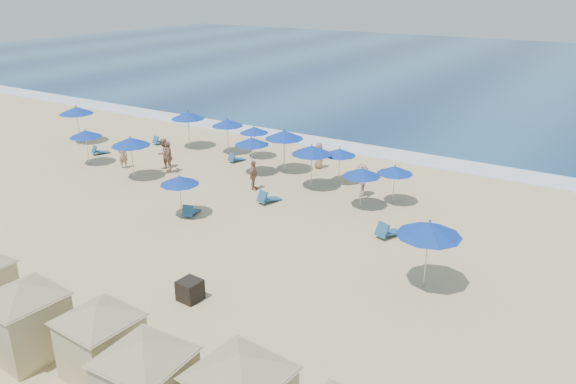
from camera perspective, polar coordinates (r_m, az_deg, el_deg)
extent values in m
plane|color=#CEB582|center=(26.95, -10.66, -3.21)|extent=(160.00, 160.00, 0.00)
cube|color=navy|center=(75.58, 19.08, 11.62)|extent=(160.00, 80.00, 0.06)
cube|color=white|center=(38.96, 4.80, 4.76)|extent=(160.00, 2.50, 0.08)
cube|color=black|center=(20.72, -9.92, -9.79)|extent=(0.82, 0.82, 0.77)
cube|color=beige|center=(19.22, -24.94, -12.17)|extent=(2.14, 2.14, 1.98)
cube|color=#9A8A64|center=(18.73, -25.41, -9.61)|extent=(2.25, 2.25, 0.08)
pyramid|color=#9A8A64|center=(18.50, -25.65, -8.28)|extent=(4.33, 4.33, 0.50)
cube|color=beige|center=(17.59, -18.37, -14.68)|extent=(1.98, 1.98, 1.87)
cube|color=#9A8A64|center=(17.07, -18.73, -12.12)|extent=(2.08, 2.08, 0.07)
pyramid|color=#9A8A64|center=(16.83, -18.92, -10.78)|extent=(4.09, 4.09, 0.47)
cube|color=#9A8A64|center=(15.12, -14.39, -15.93)|extent=(2.13, 2.13, 0.08)
pyramid|color=#9A8A64|center=(14.83, -14.57, -14.40)|extent=(4.30, 4.30, 0.49)
cube|color=#9A8A64|center=(14.13, -4.88, -17.85)|extent=(2.32, 2.32, 0.08)
pyramid|color=#9A8A64|center=(13.82, -4.95, -16.20)|extent=(4.44, 4.44, 0.51)
cylinder|color=#A5A8AD|center=(41.97, -20.50, 6.12)|extent=(0.06, 0.06, 2.11)
cone|color=#0D3096|center=(41.69, -20.72, 7.78)|extent=(2.34, 2.34, 0.50)
sphere|color=#0D3096|center=(41.63, -20.78, 8.19)|extent=(0.09, 0.09, 0.09)
cylinder|color=#A5A8AD|center=(36.86, -19.68, 4.02)|extent=(0.05, 0.05, 1.78)
cone|color=#0D3096|center=(36.59, -19.88, 5.60)|extent=(1.97, 1.97, 0.42)
sphere|color=#0D3096|center=(36.53, -19.93, 5.99)|extent=(0.08, 0.08, 0.08)
cylinder|color=#A5A8AD|center=(38.74, -10.04, 5.94)|extent=(0.05, 0.05, 2.06)
cone|color=#0D3096|center=(38.45, -10.15, 7.69)|extent=(2.28, 2.28, 0.49)
sphere|color=#0D3096|center=(38.38, -10.18, 8.12)|extent=(0.09, 0.09, 0.09)
cylinder|color=#A5A8AD|center=(33.35, -15.51, 2.99)|extent=(0.05, 0.05, 2.02)
cone|color=#0D3096|center=(33.01, -15.71, 4.96)|extent=(2.23, 2.23, 0.48)
sphere|color=#0D3096|center=(32.94, -15.76, 5.45)|extent=(0.08, 0.08, 0.08)
cylinder|color=#A5A8AD|center=(37.16, -6.11, 5.36)|extent=(0.05, 0.05, 1.88)
cone|color=#0D3096|center=(36.88, -6.18, 7.03)|extent=(2.08, 2.08, 0.45)
sphere|color=#0D3096|center=(36.81, -6.20, 7.44)|extent=(0.08, 0.08, 0.08)
cylinder|color=#A5A8AD|center=(32.97, -3.67, 3.36)|extent=(0.05, 0.05, 1.84)
cone|color=#0D3096|center=(32.66, -3.72, 5.18)|extent=(2.03, 2.03, 0.43)
sphere|color=#0D3096|center=(32.59, -3.73, 5.63)|extent=(0.08, 0.08, 0.08)
cylinder|color=#A5A8AD|center=(27.49, -10.83, -0.79)|extent=(0.04, 0.04, 1.70)
cone|color=#0D3096|center=(27.14, -10.97, 1.19)|extent=(1.88, 1.88, 0.40)
sphere|color=#0D3096|center=(27.06, -11.01, 1.68)|extent=(0.07, 0.07, 0.07)
cylinder|color=#A5A8AD|center=(30.62, 2.39, 2.17)|extent=(0.05, 0.05, 2.02)
cone|color=#0D3096|center=(30.26, 2.42, 4.31)|extent=(2.23, 2.23, 0.48)
sphere|color=#0D3096|center=(30.17, 2.43, 4.84)|extent=(0.08, 0.08, 0.08)
cylinder|color=#A5A8AD|center=(28.26, 7.41, 0.05)|extent=(0.05, 0.05, 1.73)
cone|color=#0D3096|center=(27.91, 7.51, 2.01)|extent=(1.91, 1.91, 0.41)
sphere|color=#0D3096|center=(27.83, 7.53, 2.50)|extent=(0.07, 0.07, 0.07)
cylinder|color=#A5A8AD|center=(31.61, 5.21, 2.36)|extent=(0.04, 0.04, 1.66)
cone|color=#0D3096|center=(31.31, 5.27, 4.07)|extent=(1.84, 1.84, 0.39)
sphere|color=#0D3096|center=(31.24, 5.28, 4.49)|extent=(0.07, 0.07, 0.07)
cylinder|color=#A5A8AD|center=(29.08, 10.69, 0.39)|extent=(0.04, 0.04, 1.66)
cone|color=#0D3096|center=(28.75, 10.82, 2.22)|extent=(1.83, 1.83, 0.39)
sphere|color=#0D3096|center=(28.68, 10.85, 2.68)|extent=(0.07, 0.07, 0.07)
cylinder|color=#A5A8AD|center=(21.48, 13.85, -6.79)|extent=(0.06, 0.06, 2.18)
cone|color=#0D3096|center=(20.93, 14.15, -3.66)|extent=(2.41, 2.41, 0.52)
sphere|color=#0D3096|center=(20.80, 14.23, -2.87)|extent=(0.09, 0.09, 0.09)
cylinder|color=#A5A8AD|center=(33.30, -0.39, 3.81)|extent=(0.05, 0.05, 2.08)
cone|color=#0D3096|center=(32.95, -0.40, 5.86)|extent=(2.30, 2.30, 0.49)
sphere|color=#0D3096|center=(32.88, -0.40, 6.37)|extent=(0.09, 0.09, 0.09)
cylinder|color=#A5A8AD|center=(36.07, -3.44, 4.79)|extent=(0.04, 0.04, 1.68)
cone|color=#0D3096|center=(35.80, -3.47, 6.32)|extent=(1.86, 1.86, 0.40)
sphere|color=#0D3096|center=(35.74, -3.48, 6.70)|extent=(0.07, 0.07, 0.07)
cube|color=#22507D|center=(38.96, -18.43, 3.90)|extent=(0.88, 1.20, 0.30)
cube|color=#22507D|center=(38.77, -19.11, 4.08)|extent=(0.59, 0.47, 0.53)
cube|color=#22507D|center=(40.30, -12.74, 5.02)|extent=(0.71, 1.16, 0.30)
cube|color=#22507D|center=(40.01, -13.30, 5.18)|extent=(0.56, 0.39, 0.52)
cube|color=#22507D|center=(35.61, -5.18, 3.36)|extent=(0.73, 1.17, 0.30)
cube|color=#22507D|center=(35.26, -5.75, 3.53)|extent=(0.56, 0.40, 0.52)
cube|color=#22507D|center=(27.87, -9.74, -1.96)|extent=(0.88, 1.26, 0.32)
cube|color=#22507D|center=(27.37, -10.16, -1.90)|extent=(0.61, 0.47, 0.56)
cube|color=#22507D|center=(29.00, -1.83, -0.70)|extent=(0.90, 1.34, 0.34)
cube|color=#22507D|center=(28.61, -2.63, -0.49)|extent=(0.65, 0.49, 0.60)
cube|color=#22507D|center=(25.66, 10.36, -4.03)|extent=(1.04, 1.44, 0.36)
cube|color=#22507D|center=(25.18, 9.54, -3.82)|extent=(0.70, 0.55, 0.63)
imported|color=#A3735A|center=(35.47, -16.42, 3.57)|extent=(0.67, 0.58, 1.56)
imported|color=#A3735A|center=(34.80, -12.51, 3.86)|extent=(0.72, 0.92, 1.85)
imported|color=#A3735A|center=(30.52, -3.53, 1.72)|extent=(0.66, 1.04, 1.65)
imported|color=#A3735A|center=(29.79, 7.49, 1.19)|extent=(1.20, 1.31, 1.76)
imported|color=#A3735A|center=(34.03, 3.16, 3.74)|extent=(0.94, 0.88, 1.61)
imported|color=#A3735A|center=(33.92, -12.04, 3.49)|extent=(1.07, 1.14, 1.89)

